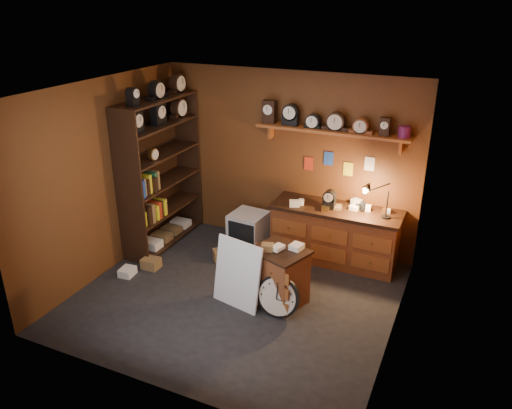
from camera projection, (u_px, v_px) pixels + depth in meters
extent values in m
plane|color=black|center=(237.00, 296.00, 6.59)|extent=(4.00, 4.00, 0.00)
cube|color=#5D3216|center=(288.00, 161.00, 7.57)|extent=(4.00, 0.02, 2.70)
cube|color=#5D3216|center=(147.00, 272.00, 4.55)|extent=(4.00, 0.02, 2.70)
cube|color=#5D3216|center=(104.00, 179.00, 6.82)|extent=(0.02, 3.60, 2.70)
cube|color=#5D3216|center=(403.00, 233.00, 5.30)|extent=(0.02, 3.60, 2.70)
cube|color=beige|center=(233.00, 91.00, 5.53)|extent=(4.00, 3.60, 0.02)
cube|color=#944D20|center=(332.00, 131.00, 6.96)|extent=(2.20, 0.30, 0.04)
cube|color=#944D20|center=(271.00, 131.00, 7.42)|extent=(0.04, 0.16, 0.20)
cube|color=#944D20|center=(401.00, 146.00, 6.70)|extent=(0.04, 0.16, 0.20)
cylinder|color=#B21419|center=(405.00, 132.00, 6.55)|extent=(0.16, 0.16, 0.15)
cube|color=#AC2A15|center=(297.00, 162.00, 7.50)|extent=(0.14, 0.01, 0.20)
cube|color=#1A3D94|center=(316.00, 157.00, 7.34)|extent=(0.14, 0.01, 0.20)
cube|color=yellow|center=(336.00, 167.00, 7.28)|extent=(0.14, 0.01, 0.20)
cube|color=silver|center=(356.00, 162.00, 7.12)|extent=(0.14, 0.01, 0.20)
cube|color=black|center=(149.00, 172.00, 7.71)|extent=(0.03, 1.60, 2.30)
cube|color=black|center=(129.00, 191.00, 6.97)|extent=(0.45, 0.03, 2.30)
cube|color=black|center=(188.00, 159.00, 8.28)|extent=(0.45, 0.03, 2.30)
cube|color=black|center=(166.00, 238.00, 8.06)|extent=(0.43, 1.54, 0.03)
cube|color=black|center=(164.00, 209.00, 7.86)|extent=(0.43, 1.54, 0.03)
cube|color=black|center=(162.00, 183.00, 7.69)|extent=(0.43, 1.54, 0.03)
cube|color=black|center=(160.00, 155.00, 7.51)|extent=(0.43, 1.54, 0.03)
cube|color=black|center=(157.00, 125.00, 7.33)|extent=(0.43, 1.54, 0.03)
cube|color=black|center=(155.00, 100.00, 7.19)|extent=(0.43, 1.54, 0.03)
cube|color=brown|center=(335.00, 236.00, 7.34)|extent=(1.81, 0.60, 0.80)
cube|color=black|center=(337.00, 210.00, 7.17)|extent=(1.87, 0.66, 0.05)
cube|color=#944D20|center=(329.00, 245.00, 7.08)|extent=(1.73, 0.02, 0.52)
cylinder|color=black|center=(386.00, 217.00, 6.85)|extent=(0.12, 0.12, 0.02)
cylinder|color=black|center=(387.00, 204.00, 6.77)|extent=(0.02, 0.02, 0.38)
cylinder|color=black|center=(379.00, 187.00, 6.70)|extent=(0.27, 0.09, 0.14)
cone|color=black|center=(368.00, 189.00, 6.74)|extent=(0.18, 0.14, 0.18)
cube|color=brown|center=(279.00, 277.00, 6.36)|extent=(0.75, 0.69, 0.72)
cube|color=black|center=(280.00, 251.00, 6.21)|extent=(0.80, 0.74, 0.03)
cube|color=#944D20|center=(271.00, 287.00, 6.14)|extent=(0.53, 0.20, 0.61)
cylinder|color=black|center=(278.00, 296.00, 6.12)|extent=(0.55, 0.17, 0.55)
cylinder|color=beige|center=(277.00, 297.00, 6.09)|extent=(0.48, 0.11, 0.47)
cube|color=black|center=(277.00, 292.00, 6.05)|extent=(0.01, 0.04, 0.18)
cube|color=black|center=(281.00, 301.00, 6.07)|extent=(0.12, 0.01, 0.01)
cube|color=silver|center=(238.00, 303.00, 6.44)|extent=(0.70, 0.33, 0.89)
cube|color=silver|center=(249.00, 229.00, 7.84)|extent=(0.56, 0.56, 0.54)
cube|color=black|center=(241.00, 236.00, 7.61)|extent=(0.44, 0.06, 0.43)
cube|color=olive|center=(151.00, 263.00, 7.25)|extent=(0.25, 0.21, 0.15)
cube|color=white|center=(127.00, 272.00, 7.06)|extent=(0.21, 0.24, 0.11)
cube|color=olive|center=(221.00, 255.00, 7.46)|extent=(0.29, 0.29, 0.17)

